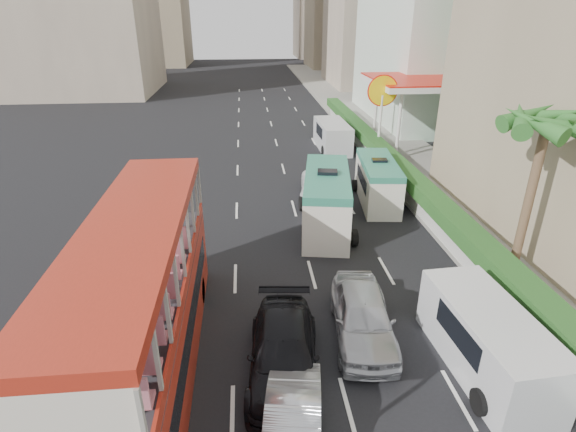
{
  "coord_description": "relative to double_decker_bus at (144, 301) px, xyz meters",
  "views": [
    {
      "loc": [
        -2.93,
        -10.96,
        10.05
      ],
      "look_at": [
        -1.5,
        4.0,
        3.2
      ],
      "focal_mm": 28.0,
      "sensor_mm": 36.0,
      "label": 1
    }
  ],
  "objects": [
    {
      "name": "ground_plane",
      "position": [
        6.0,
        0.0,
        -2.53
      ],
      "size": [
        200.0,
        200.0,
        0.0
      ],
      "primitive_type": "plane",
      "color": "black",
      "rests_on": "ground"
    },
    {
      "name": "double_decker_bus",
      "position": [
        0.0,
        0.0,
        0.0
      ],
      "size": [
        2.5,
        11.0,
        5.06
      ],
      "primitive_type": "cube",
      "color": "#AC2717",
      "rests_on": "ground"
    },
    {
      "name": "car_silver_lane_b",
      "position": [
        6.72,
        0.96,
        -2.53
      ],
      "size": [
        2.4,
        4.95,
        1.63
      ],
      "primitive_type": "imported",
      "rotation": [
        0.0,
        0.0,
        -0.1
      ],
      "color": "silver",
      "rests_on": "ground"
    },
    {
      "name": "car_black",
      "position": [
        3.94,
        -0.46,
        -2.53
      ],
      "size": [
        2.57,
        5.31,
        1.49
      ],
      "primitive_type": "imported",
      "rotation": [
        0.0,
        0.0,
        -0.1
      ],
      "color": "black",
      "rests_on": "ground"
    },
    {
      "name": "van_asset",
      "position": [
        7.31,
        13.32,
        -2.53
      ],
      "size": [
        3.05,
        5.32,
        1.4
      ],
      "primitive_type": "imported",
      "rotation": [
        0.0,
        0.0,
        -0.15
      ],
      "color": "silver",
      "rests_on": "ground"
    },
    {
      "name": "minibus_near",
      "position": [
        6.97,
        9.53,
        -1.1
      ],
      "size": [
        3.21,
        6.72,
        2.86
      ],
      "primitive_type": "cube",
      "rotation": [
        0.0,
        0.0,
        -0.17
      ],
      "color": "silver",
      "rests_on": "ground"
    },
    {
      "name": "minibus_far",
      "position": [
        10.45,
        12.5,
        -1.31
      ],
      "size": [
        2.43,
        5.68,
        2.44
      ],
      "primitive_type": "cube",
      "rotation": [
        0.0,
        0.0,
        -0.11
      ],
      "color": "silver",
      "rests_on": "ground"
    },
    {
      "name": "panel_van_near",
      "position": [
        10.07,
        -0.84,
        -1.5
      ],
      "size": [
        2.37,
        5.26,
        2.06
      ],
      "primitive_type": "cube",
      "rotation": [
        0.0,
        0.0,
        0.06
      ],
      "color": "silver",
      "rests_on": "ground"
    },
    {
      "name": "panel_van_far",
      "position": [
        9.92,
        23.64,
        -1.46
      ],
      "size": [
        2.27,
        5.4,
        2.14
      ],
      "primitive_type": "cube",
      "rotation": [
        0.0,
        0.0,
        0.02
      ],
      "color": "silver",
      "rests_on": "ground"
    },
    {
      "name": "sidewalk",
      "position": [
        15.0,
        25.0,
        -2.44
      ],
      "size": [
        6.0,
        120.0,
        0.18
      ],
      "primitive_type": "cube",
      "color": "#99968C",
      "rests_on": "ground"
    },
    {
      "name": "kerb_wall",
      "position": [
        12.2,
        14.0,
        -1.85
      ],
      "size": [
        0.3,
        44.0,
        1.0
      ],
      "primitive_type": "cube",
      "color": "silver",
      "rests_on": "sidewalk"
    },
    {
      "name": "hedge",
      "position": [
        12.2,
        14.0,
        -1.0
      ],
      "size": [
        1.1,
        44.0,
        0.7
      ],
      "primitive_type": "cube",
      "color": "#2D6626",
      "rests_on": "kerb_wall"
    },
    {
      "name": "palm_tree",
      "position": [
        13.8,
        4.0,
        0.85
      ],
      "size": [
        0.36,
        0.36,
        6.4
      ],
      "primitive_type": "cylinder",
      "color": "brown",
      "rests_on": "sidewalk"
    },
    {
      "name": "shell_station",
      "position": [
        16.0,
        23.0,
        0.22
      ],
      "size": [
        6.5,
        8.0,
        5.5
      ],
      "primitive_type": "cube",
      "color": "silver",
      "rests_on": "ground"
    }
  ]
}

